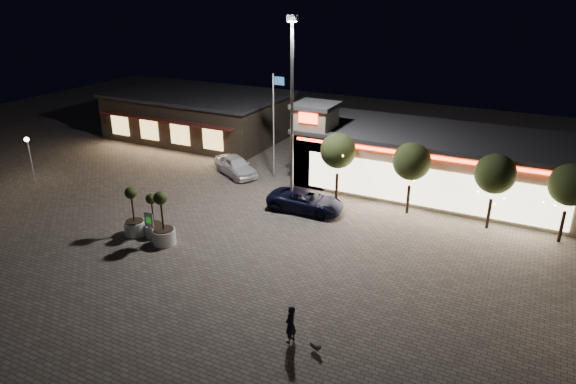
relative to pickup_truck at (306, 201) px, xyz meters
The scene contains 18 objects.
ground 8.84m from the pickup_truck, 108.98° to the right, with size 90.00×90.00×0.00m, color #6C6257.
retail_building 10.12m from the pickup_truck, 48.41° to the left, with size 20.40×8.40×6.10m.
restaurant_building 20.54m from the pickup_truck, 145.39° to the left, with size 16.40×11.00×4.30m.
floodlight_pole 6.38m from the pickup_truck, 158.92° to the right, with size 0.60×0.40×12.38m.
flagpole 7.80m from the pickup_truck, 135.63° to the left, with size 0.95×0.10×8.00m.
lamp_post_west 21.38m from the pickup_truck, 168.27° to the right, with size 0.36×0.36×3.48m.
string_tree_a 4.07m from the pickup_truck, 66.96° to the left, with size 2.42×2.42×4.79m.
string_tree_b 7.27m from the pickup_truck, 23.49° to the left, with size 2.42×2.42×4.79m.
string_tree_c 11.80m from the pickup_truck, 13.47° to the left, with size 2.42×2.42×4.79m.
string_tree_d 15.63m from the pickup_truck, ahead, with size 2.42×2.42×4.79m.
pickup_truck is the anchor object (origin of this frame).
white_sedan 8.65m from the pickup_truck, 154.40° to the left, with size 1.85×4.59×1.56m, color white.
pedestrian 13.51m from the pickup_truck, 67.82° to the right, with size 0.63×0.41×1.73m, color black.
dog 14.17m from the pickup_truck, 63.33° to the right, with size 0.54×0.35×0.29m.
planter_left 9.87m from the pickup_truck, 131.50° to the right, with size 1.11×1.11×2.73m.
planter_mid 10.93m from the pickup_truck, 134.83° to the right, with size 1.25×1.25×3.07m.
planter_right 9.56m from the pickup_truck, 124.06° to the right, with size 1.33×1.33×3.26m.
valet_sign 10.32m from the pickup_truck, 125.18° to the right, with size 0.67×0.12×2.02m.
Camera 1 is at (15.83, -20.05, 14.07)m, focal length 32.00 mm.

